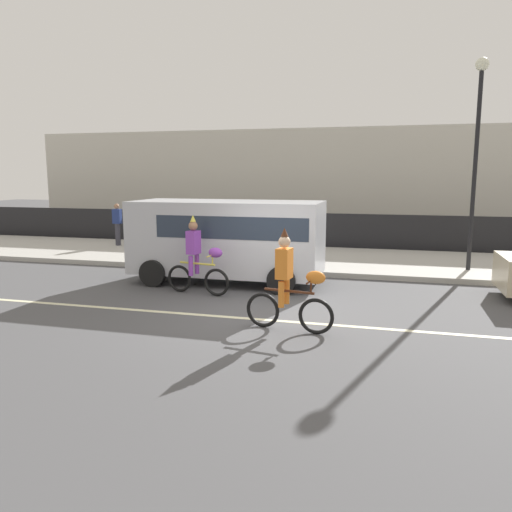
% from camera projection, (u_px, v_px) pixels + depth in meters
% --- Properties ---
extents(ground_plane, '(80.00, 80.00, 0.00)m').
position_uv_depth(ground_plane, '(260.00, 313.00, 10.48)').
color(ground_plane, '#4C4C4F').
extents(road_centre_line, '(36.00, 0.14, 0.01)m').
position_uv_depth(road_centre_line, '(254.00, 319.00, 10.01)').
color(road_centre_line, beige).
rests_on(road_centre_line, ground).
extents(sidewalk_curb, '(60.00, 5.00, 0.15)m').
position_uv_depth(sidewalk_curb, '(309.00, 259.00, 16.67)').
color(sidewalk_curb, '#ADAAA3').
rests_on(sidewalk_curb, ground).
extents(fence_line, '(40.00, 0.08, 1.40)m').
position_uv_depth(fence_line, '(321.00, 231.00, 19.33)').
color(fence_line, black).
rests_on(fence_line, ground).
extents(building_backdrop, '(28.00, 8.00, 5.05)m').
position_uv_depth(building_backdrop, '(311.00, 181.00, 27.68)').
color(building_backdrop, beige).
rests_on(building_backdrop, ground).
extents(parade_cyclist_purple, '(1.71, 0.53, 1.92)m').
position_uv_depth(parade_cyclist_purple, '(198.00, 260.00, 11.99)').
color(parade_cyclist_purple, black).
rests_on(parade_cyclist_purple, ground).
extents(parade_cyclist_orange, '(1.71, 0.52, 1.92)m').
position_uv_depth(parade_cyclist_orange, '(290.00, 286.00, 9.14)').
color(parade_cyclist_orange, black).
rests_on(parade_cyclist_orange, ground).
extents(parked_van_silver, '(5.00, 2.22, 2.18)m').
position_uv_depth(parked_van_silver, '(230.00, 235.00, 13.24)').
color(parked_van_silver, silver).
rests_on(parked_van_silver, ground).
extents(street_lamp_post, '(0.36, 0.36, 5.86)m').
position_uv_depth(street_lamp_post, '(477.00, 134.00, 13.81)').
color(street_lamp_post, black).
rests_on(street_lamp_post, sidewalk_curb).
extents(pedestrian_onlooker, '(0.32, 0.20, 1.62)m').
position_uv_depth(pedestrian_onlooker, '(117.00, 223.00, 19.27)').
color(pedestrian_onlooker, '#33333D').
rests_on(pedestrian_onlooker, sidewalk_curb).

